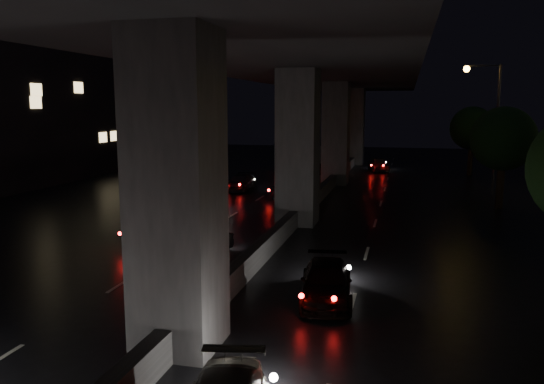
% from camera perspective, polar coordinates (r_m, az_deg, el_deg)
% --- Properties ---
extents(ground, '(120.00, 120.00, 0.00)m').
position_cam_1_polar(ground, '(23.41, 0.28, -5.96)').
color(ground, black).
rests_on(ground, ground).
extents(viaduct, '(12.00, 80.00, 10.50)m').
position_cam_1_polar(viaduct, '(27.57, 2.88, 13.80)').
color(viaduct, '#303032').
rests_on(viaduct, ground).
extents(median_barrier, '(0.45, 70.00, 0.85)m').
position_cam_1_polar(median_barrier, '(28.06, 2.75, -2.53)').
color(median_barrier, '#303032').
rests_on(median_barrier, ground).
extents(tree_c, '(3.80, 3.80, 6.12)m').
position_cam_1_polar(tree_c, '(34.43, 23.61, 5.23)').
color(tree_c, black).
rests_on(tree_c, ground).
extents(tree_d, '(3.80, 3.80, 6.12)m').
position_cam_1_polar(tree_d, '(50.27, 20.72, 6.41)').
color(tree_d, black).
rests_on(tree_d, ground).
extents(streetlight_far, '(2.52, 0.44, 9.00)m').
position_cam_1_polar(streetlight_far, '(40.31, 22.34, 7.85)').
color(streetlight_far, '#2D2D33').
rests_on(streetlight_far, ground).
extents(car_3, '(2.12, 4.12, 1.14)m').
position_cam_1_polar(car_3, '(17.24, 5.86, -9.62)').
color(car_3, black).
rests_on(car_3, ground).
extents(car_4, '(2.22, 4.10, 1.28)m').
position_cam_1_polar(car_4, '(24.95, -12.75, -3.73)').
color(car_4, '#242427').
rests_on(car_4, ground).
extents(car_5, '(1.75, 3.43, 1.08)m').
position_cam_1_polar(car_5, '(21.81, -7.55, -5.72)').
color(car_5, black).
rests_on(car_5, ground).
extents(car_6, '(2.33, 4.08, 1.31)m').
position_cam_1_polar(car_6, '(30.40, -7.42, -1.25)').
color(car_6, black).
rests_on(car_6, ground).
extents(car_7, '(1.74, 3.98, 1.14)m').
position_cam_1_polar(car_7, '(39.14, -3.40, 1.02)').
color(car_7, black).
rests_on(car_7, ground).
extents(car_8, '(2.13, 3.78, 1.21)m').
position_cam_1_polar(car_8, '(36.17, 1.15, 0.42)').
color(car_8, black).
rests_on(car_8, ground).
extents(car_9, '(1.65, 3.45, 1.09)m').
position_cam_1_polar(car_9, '(43.26, 3.51, 1.77)').
color(car_9, '#3E3B36').
rests_on(car_9, ground).
extents(car_10, '(2.33, 4.85, 1.33)m').
position_cam_1_polar(car_10, '(46.40, 3.85, 2.42)').
color(car_10, black).
rests_on(car_10, ground).
extents(car_11, '(2.65, 4.70, 1.24)m').
position_cam_1_polar(car_11, '(51.89, 1.61, 3.10)').
color(car_11, black).
rests_on(car_11, ground).
extents(car_12, '(2.47, 4.13, 1.32)m').
position_cam_1_polar(car_12, '(51.59, 11.37, 2.93)').
color(car_12, '#55595D').
rests_on(car_12, ground).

